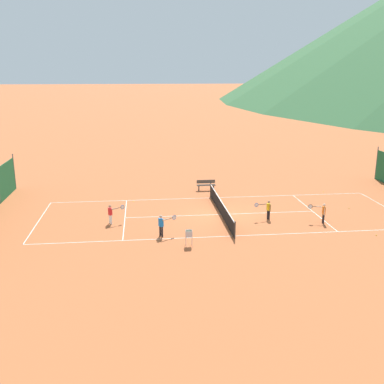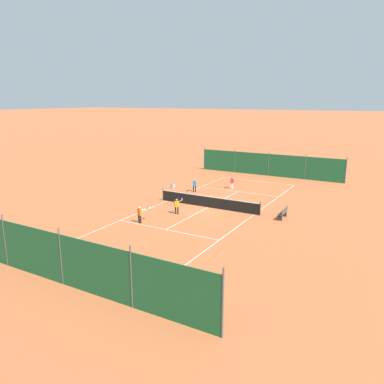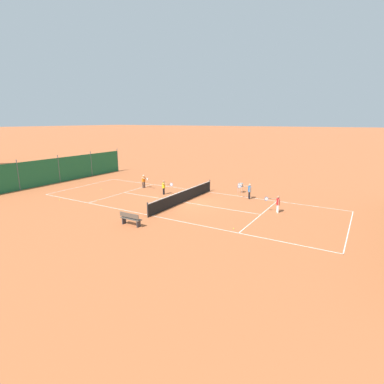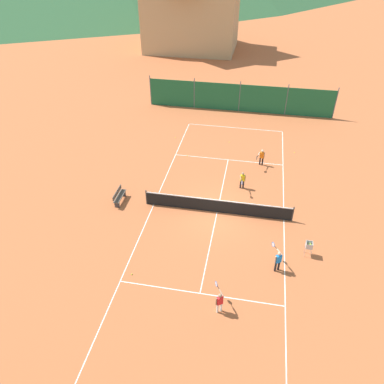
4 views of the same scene
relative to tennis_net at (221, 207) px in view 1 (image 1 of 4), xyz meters
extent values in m
plane|color=#B25B33|center=(0.00, 0.00, -0.50)|extent=(600.00, 600.00, 0.00)
cube|color=white|center=(0.00, -11.90, -0.50)|extent=(8.25, 0.05, 0.01)
cube|color=white|center=(-4.10, 0.00, -0.50)|extent=(0.05, 23.85, 0.01)
cube|color=white|center=(4.10, 0.00, -0.50)|extent=(0.05, 23.85, 0.01)
cube|color=white|center=(0.00, 6.40, -0.50)|extent=(8.20, 0.05, 0.01)
cube|color=white|center=(0.00, -6.40, -0.50)|extent=(8.20, 0.05, 0.01)
cube|color=white|center=(0.00, 0.00, -0.50)|extent=(0.05, 12.80, 0.01)
cylinder|color=#2D2D2D|center=(-4.55, 0.00, 0.03)|extent=(0.08, 0.08, 1.06)
cylinder|color=#2D2D2D|center=(4.55, 0.00, 0.03)|extent=(0.08, 0.08, 1.06)
cube|color=black|center=(0.00, 0.00, -0.04)|extent=(9.10, 0.02, 0.91)
cube|color=white|center=(0.00, 0.00, 0.43)|extent=(9.10, 0.04, 0.06)
cylinder|color=#59595E|center=(-8.60, 15.50, 0.95)|extent=(0.08, 0.08, 2.90)
cylinder|color=#59595E|center=(-8.60, -15.50, 0.95)|extent=(0.08, 0.08, 2.90)
cylinder|color=black|center=(1.39, 2.92, -0.21)|extent=(0.10, 0.10, 0.58)
cylinder|color=black|center=(1.20, 2.88, -0.21)|extent=(0.10, 0.10, 0.58)
cube|color=yellow|center=(1.30, 2.90, 0.31)|extent=(0.31, 0.22, 0.45)
sphere|color=#A37556|center=(1.30, 2.90, 0.66)|extent=(0.18, 0.18, 0.18)
cylinder|color=#A37556|center=(1.47, 2.94, 0.31)|extent=(0.07, 0.07, 0.45)
cylinder|color=#A37556|center=(1.17, 2.64, 0.49)|extent=(0.17, 0.46, 0.07)
cylinder|color=black|center=(1.25, 2.32, 0.49)|extent=(0.08, 0.21, 0.03)
torus|color=#1E4CB2|center=(1.31, 2.08, 0.49)|extent=(0.09, 0.28, 0.28)
cylinder|color=silver|center=(1.31, 2.08, 0.49)|extent=(0.06, 0.24, 0.25)
cylinder|color=white|center=(0.97, -7.31, -0.21)|extent=(0.10, 0.10, 0.58)
cylinder|color=white|center=(1.13, -7.21, -0.21)|extent=(0.10, 0.10, 0.58)
cube|color=red|center=(1.05, -7.26, 0.30)|extent=(0.32, 0.28, 0.45)
sphere|color=#A37556|center=(1.05, -7.26, 0.64)|extent=(0.18, 0.18, 0.18)
cylinder|color=#A37556|center=(0.90, -7.35, 0.30)|extent=(0.07, 0.07, 0.45)
cylinder|color=#A37556|center=(1.08, -6.97, 0.48)|extent=(0.29, 0.41, 0.07)
cylinder|color=black|center=(0.91, -6.70, 0.48)|extent=(0.13, 0.19, 0.03)
torus|color=#1E4CB2|center=(0.78, -6.49, 0.48)|extent=(0.17, 0.25, 0.28)
cylinder|color=silver|center=(0.78, -6.49, 0.48)|extent=(0.14, 0.21, 0.25)
cylinder|color=black|center=(2.56, 6.12, -0.20)|extent=(0.11, 0.11, 0.60)
cylinder|color=black|center=(2.37, 6.16, -0.20)|extent=(0.11, 0.11, 0.60)
cube|color=orange|center=(2.47, 6.14, 0.33)|extent=(0.32, 0.22, 0.46)
sphere|color=beige|center=(2.47, 6.14, 0.69)|extent=(0.18, 0.18, 0.18)
cylinder|color=beige|center=(2.65, 6.10, 0.33)|extent=(0.07, 0.07, 0.46)
cylinder|color=beige|center=(2.24, 5.95, 0.52)|extent=(0.17, 0.47, 0.07)
cylinder|color=black|center=(2.16, 5.62, 0.52)|extent=(0.07, 0.21, 0.03)
torus|color=black|center=(2.11, 5.38, 0.52)|extent=(0.08, 0.28, 0.28)
cylinder|color=silver|center=(2.11, 5.38, 0.52)|extent=(0.06, 0.24, 0.25)
cylinder|color=black|center=(3.59, -4.24, -0.19)|extent=(0.11, 0.11, 0.61)
cylinder|color=black|center=(3.75, -4.13, -0.19)|extent=(0.11, 0.11, 0.61)
cube|color=blue|center=(3.67, -4.18, 0.35)|extent=(0.34, 0.30, 0.47)
sphere|color=tan|center=(3.67, -4.18, 0.71)|extent=(0.19, 0.19, 0.19)
cylinder|color=tan|center=(3.51, -4.29, 0.35)|extent=(0.07, 0.07, 0.47)
cylinder|color=tan|center=(3.70, -3.88, 0.54)|extent=(0.32, 0.43, 0.07)
cylinder|color=black|center=(3.51, -3.59, 0.54)|extent=(0.14, 0.20, 0.03)
torus|color=#1E4CB2|center=(3.37, -3.38, 0.54)|extent=(0.17, 0.25, 0.28)
cylinder|color=silver|center=(3.37, -3.38, 0.54)|extent=(0.14, 0.21, 0.25)
sphere|color=#CCE033|center=(-0.22, 9.14, -0.47)|extent=(0.07, 0.07, 0.07)
sphere|color=#CCE033|center=(-3.17, 6.34, -0.47)|extent=(0.07, 0.07, 0.07)
sphere|color=#CCE033|center=(-3.66, -5.87, -0.47)|extent=(0.07, 0.07, 0.07)
sphere|color=#CCE033|center=(5.00, 8.36, -0.47)|extent=(0.07, 0.07, 0.07)
sphere|color=#CCE033|center=(-4.73, 9.12, -0.47)|extent=(0.07, 0.07, 0.07)
cylinder|color=#B7B7BC|center=(5.13, -2.90, -0.22)|extent=(0.02, 0.02, 0.55)
cylinder|color=#B7B7BC|center=(5.47, -2.90, -0.22)|extent=(0.02, 0.02, 0.55)
cylinder|color=#B7B7BC|center=(5.13, -2.56, -0.22)|extent=(0.02, 0.02, 0.55)
cylinder|color=#B7B7BC|center=(5.47, -2.56, -0.22)|extent=(0.02, 0.02, 0.55)
cube|color=#B7B7BC|center=(5.30, -2.73, 0.06)|extent=(0.34, 0.34, 0.02)
cube|color=#B7B7BC|center=(5.30, -2.90, 0.22)|extent=(0.34, 0.02, 0.34)
cube|color=#B7B7BC|center=(5.30, -2.56, 0.22)|extent=(0.34, 0.02, 0.34)
cube|color=#B7B7BC|center=(5.13, -2.73, 0.22)|extent=(0.02, 0.34, 0.34)
cube|color=#B7B7BC|center=(5.47, -2.73, 0.22)|extent=(0.02, 0.34, 0.34)
sphere|color=#CCE033|center=(5.42, -2.81, 0.10)|extent=(0.07, 0.07, 0.07)
sphere|color=#CCE033|center=(5.24, -2.78, 0.10)|extent=(0.07, 0.07, 0.07)
sphere|color=#CCE033|center=(5.31, -2.68, 0.10)|extent=(0.07, 0.07, 0.07)
sphere|color=#CCE033|center=(5.20, -2.73, 0.10)|extent=(0.07, 0.07, 0.07)
sphere|color=#CCE033|center=(5.31, -2.64, 0.10)|extent=(0.07, 0.07, 0.07)
sphere|color=#CCE033|center=(5.31, -2.80, 0.10)|extent=(0.07, 0.07, 0.07)
sphere|color=#CCE033|center=(5.38, -2.75, 0.16)|extent=(0.07, 0.07, 0.07)
sphere|color=#CCE033|center=(5.25, -2.68, 0.16)|extent=(0.07, 0.07, 0.07)
sphere|color=#CCE033|center=(5.31, -2.70, 0.16)|extent=(0.07, 0.07, 0.07)
sphere|color=#CCE033|center=(5.33, -2.60, 0.16)|extent=(0.07, 0.07, 0.07)
sphere|color=#CCE033|center=(5.32, -2.85, 0.16)|extent=(0.07, 0.07, 0.07)
sphere|color=#CCE033|center=(5.33, -2.78, 0.16)|extent=(0.07, 0.07, 0.07)
sphere|color=#CCE033|center=(5.37, -2.69, 0.21)|extent=(0.07, 0.07, 0.07)
sphere|color=#CCE033|center=(5.38, -2.64, 0.21)|extent=(0.07, 0.07, 0.07)
sphere|color=#CCE033|center=(5.19, -2.82, 0.21)|extent=(0.07, 0.07, 0.07)
sphere|color=#CCE033|center=(5.24, -2.84, 0.21)|extent=(0.07, 0.07, 0.07)
cube|color=#51473D|center=(-6.30, -0.09, -0.06)|extent=(0.36, 1.50, 0.05)
cube|color=#51473D|center=(-6.46, -0.09, 0.20)|extent=(0.04, 1.50, 0.28)
cube|color=#333338|center=(-6.30, 0.51, -0.28)|extent=(0.32, 0.06, 0.44)
cube|color=#333338|center=(-6.30, -0.69, -0.28)|extent=(0.32, 0.06, 0.44)
camera|label=1|loc=(28.33, -5.18, 8.88)|focal=42.00mm
camera|label=2|loc=(-13.78, 26.90, 8.31)|focal=35.00mm
camera|label=3|loc=(-19.62, -12.43, 5.93)|focal=28.00mm
camera|label=4|loc=(1.81, -18.10, 14.32)|focal=35.00mm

